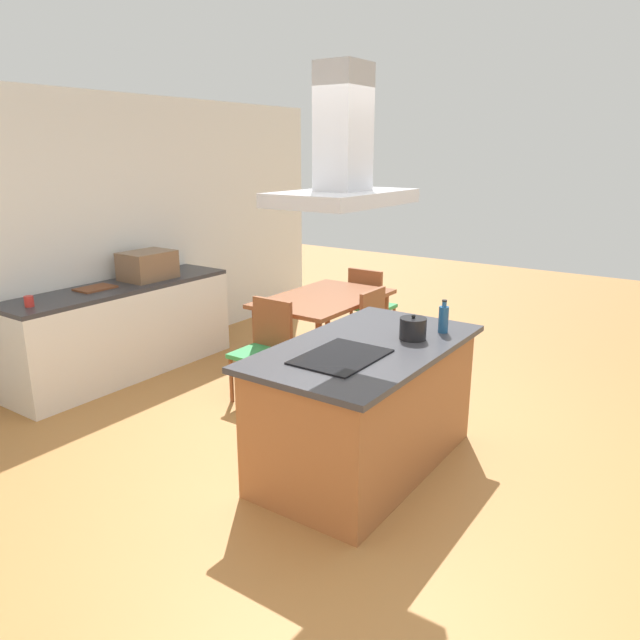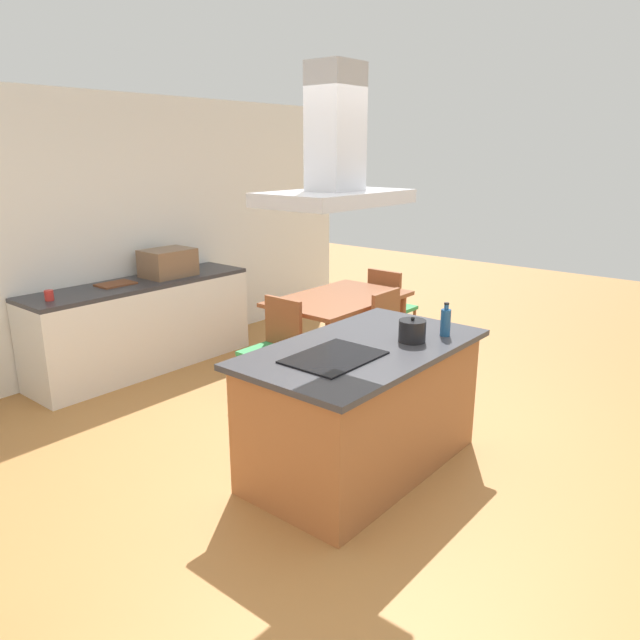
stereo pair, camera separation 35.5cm
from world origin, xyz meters
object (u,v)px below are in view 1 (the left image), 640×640
chair_facing_island (382,331)px  range_hood (343,160)px  chair_at_left_end (265,343)px  countertop_microwave (148,265)px  coffee_mug_red (29,301)px  tea_kettle (413,328)px  dining_table (324,305)px  cooktop (341,357)px  olive_oil_bottle (444,319)px  chair_at_right_end (369,301)px  cutting_board (95,288)px

chair_facing_island → range_hood: bearing=-159.0°
chair_at_left_end → countertop_microwave: bearing=89.3°
chair_at_left_end → coffee_mug_red: bearing=130.9°
tea_kettle → countertop_microwave: countertop_microwave is taller
countertop_microwave → chair_facing_island: countertop_microwave is taller
dining_table → range_hood: range_hood is taller
cooktop → tea_kettle: (0.61, -0.20, 0.07)m
olive_oil_bottle → coffee_mug_red: size_ratio=2.67×
olive_oil_bottle → dining_table: (0.91, 1.66, -0.33)m
chair_at_left_end → chair_facing_island: size_ratio=1.00×
olive_oil_bottle → chair_at_left_end: olive_oil_bottle is taller
cooktop → countertop_microwave: countertop_microwave is taller
coffee_mug_red → cooktop: bearing=-81.6°
tea_kettle → chair_facing_island: (1.17, 0.88, -0.47)m
dining_table → chair_at_right_end: 0.93m
cutting_board → chair_facing_island: bearing=-56.6°
dining_table → chair_at_left_end: 0.93m
cooktop → cutting_board: size_ratio=1.76×
cutting_board → chair_facing_island: cutting_board is taller
olive_oil_bottle → coffee_mug_red: (-1.28, 3.13, -0.06)m
chair_facing_island → range_hood: (-1.78, -0.68, 1.59)m
cutting_board → cooktop: bearing=-95.7°
dining_table → chair_at_left_end: bearing=180.0°
coffee_mug_red → chair_at_right_end: size_ratio=0.10×
coffee_mug_red → olive_oil_bottle: bearing=-67.7°
chair_facing_island → dining_table: bearing=90.0°
range_hood → chair_at_right_end: bearing=26.6°
chair_facing_island → range_hood: size_ratio=0.99×
tea_kettle → coffee_mug_red: bearing=108.7°
tea_kettle → olive_oil_bottle: 0.28m
coffee_mug_red → dining_table: bearing=-33.9°
countertop_microwave → chair_at_right_end: 2.43m
coffee_mug_red → dining_table: (2.19, -1.48, -0.28)m
countertop_microwave → chair_facing_island: size_ratio=0.56×
chair_facing_island → olive_oil_bottle: bearing=-132.5°
cutting_board → chair_at_left_end: cutting_board is taller
olive_oil_bottle → range_hood: (-0.87, 0.31, 1.10)m
chair_at_left_end → dining_table: bearing=-0.0°
olive_oil_bottle → chair_at_left_end: (-0.01, 1.66, -0.49)m
coffee_mug_red → range_hood: (0.42, -2.82, 1.16)m
countertop_microwave → chair_facing_island: 2.43m
tea_kettle → range_hood: range_hood is taller
olive_oil_bottle → chair_at_left_end: size_ratio=0.27×
coffee_mug_red → range_hood: bearing=-81.6°
cooktop → chair_at_left_end: bearing=57.4°
cooktop → chair_at_left_end: size_ratio=0.67×
cutting_board → range_hood: bearing=-95.7°
cooktop → tea_kettle: bearing=-18.1°
chair_facing_island → chair_at_left_end: bearing=144.0°
countertop_microwave → coffee_mug_red: bearing=-177.5°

